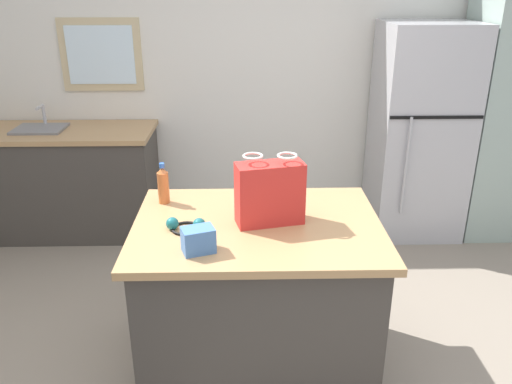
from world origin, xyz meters
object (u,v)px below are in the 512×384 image
bottle (163,185)px  ear_defenders (186,226)px  refrigerator (419,132)px  shopping_bag (270,193)px  small_box (198,240)px  kitchen_island (257,297)px  tall_cabinet (499,105)px

bottle → ear_defenders: size_ratio=1.17×
refrigerator → shopping_bag: refrigerator is taller
shopping_bag → bottle: size_ratio=1.57×
small_box → kitchen_island: bearing=46.5°
refrigerator → tall_cabinet: tall_cabinet is taller
kitchen_island → refrigerator: bearing=51.4°
small_box → bottle: size_ratio=0.62×
kitchen_island → tall_cabinet: size_ratio=0.58×
tall_cabinet → kitchen_island: bearing=-139.2°
kitchen_island → small_box: size_ratio=8.82×
refrigerator → small_box: (-1.68, -2.05, 0.08)m
refrigerator → shopping_bag: bearing=-127.5°
tall_cabinet → bottle: bearing=-149.9°
bottle → refrigerator: bearing=37.6°
tall_cabinet → shopping_bag: bearing=-138.5°
tall_cabinet → refrigerator: bearing=-180.0°
small_box → bottle: 0.62m
tall_cabinet → bottle: size_ratio=9.50×
bottle → ear_defenders: bottle is taller
bottle → ear_defenders: 0.39m
small_box → bottle: (-0.24, 0.57, 0.05)m
refrigerator → ear_defenders: size_ratio=8.85×
kitchen_island → bottle: 0.81m
kitchen_island → tall_cabinet: bearing=40.8°
tall_cabinet → ear_defenders: bearing=-142.7°
small_box → ear_defenders: small_box is taller
tall_cabinet → small_box: 3.09m
bottle → small_box: bearing=-67.5°
kitchen_island → bottle: (-0.52, 0.28, 0.55)m
refrigerator → ear_defenders: refrigerator is taller
kitchen_island → small_box: 0.65m
ear_defenders → kitchen_island: bearing=10.6°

